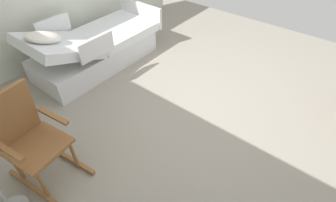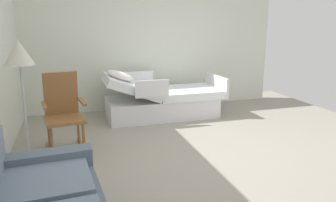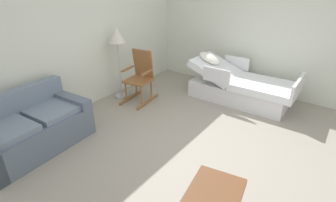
% 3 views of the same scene
% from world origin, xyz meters
% --- Properties ---
extents(ground_plane, '(6.39, 6.39, 0.00)m').
position_xyz_m(ground_plane, '(0.00, 0.00, 0.00)').
color(ground_plane, gray).
extents(hospital_bed, '(1.05, 2.11, 0.93)m').
position_xyz_m(hospital_bed, '(1.84, 0.05, 0.30)').
color(hospital_bed, silver).
rests_on(hospital_bed, ground).
extents(rocking_chair, '(0.82, 0.57, 1.05)m').
position_xyz_m(rocking_chair, '(0.66, 1.72, 0.50)').
color(rocking_chair, brown).
rests_on(rocking_chair, ground).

